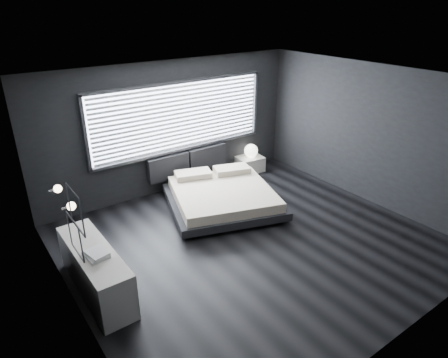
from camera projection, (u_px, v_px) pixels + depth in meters
room at (255, 169)px, 6.45m from camera, size 6.04×6.00×2.80m
window at (181, 117)px, 8.46m from camera, size 4.14×0.09×1.52m
headboard at (188, 162)px, 8.91m from camera, size 1.96×0.16×0.52m
sconce_near at (71, 206)px, 4.87m from camera, size 0.18×0.11×0.11m
sconce_far at (58, 189)px, 5.32m from camera, size 0.18×0.11×0.11m
wall_art_upper at (75, 210)px, 4.28m from camera, size 0.01×0.48×0.48m
wall_art_lower at (75, 237)px, 4.66m from camera, size 0.01×0.48×0.48m
bed at (222, 196)px, 8.09m from camera, size 2.66×2.60×0.55m
nightstand at (249, 164)px, 9.85m from camera, size 0.67×0.58×0.36m
orb_lamp at (251, 151)px, 9.69m from camera, size 0.33×0.33×0.33m
dresser at (96, 270)px, 5.72m from camera, size 0.52×1.80×0.72m
book_stack at (96, 254)px, 5.42m from camera, size 0.30×0.38×0.07m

